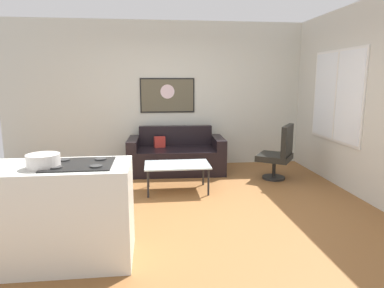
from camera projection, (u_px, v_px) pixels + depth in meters
ground at (182, 209)px, 4.58m from camera, size 6.40×6.40×0.04m
back_wall at (171, 95)px, 6.68m from camera, size 6.40×0.05×2.80m
right_wall at (361, 100)px, 4.91m from camera, size 0.05×6.40×2.80m
couch at (176, 156)px, 6.33m from camera, size 1.78×0.90×0.82m
coffee_table at (177, 166)px, 5.21m from camera, size 0.99×0.62×0.43m
armchair at (279, 153)px, 5.80m from camera, size 0.75×0.75×0.95m
kitchen_counter at (54, 214)px, 3.16m from camera, size 1.42×0.68×0.95m
mixing_bowl at (43, 161)px, 2.99m from camera, size 0.29×0.29×0.12m
wall_painting at (167, 95)px, 6.64m from camera, size 1.06×0.03×0.67m
window at (336, 96)px, 5.49m from camera, size 0.03×1.50×1.47m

